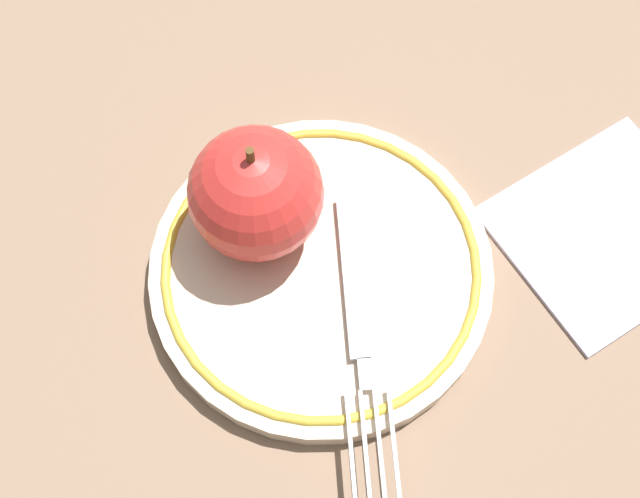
% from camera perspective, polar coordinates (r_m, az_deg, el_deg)
% --- Properties ---
extents(ground_plane, '(2.00, 2.00, 0.00)m').
position_cam_1_polar(ground_plane, '(0.56, 1.62, -1.33)').
color(ground_plane, '#886B55').
extents(plate, '(0.21, 0.21, 0.02)m').
position_cam_1_polar(plate, '(0.55, 0.00, -1.22)').
color(plate, beige).
rests_on(plate, ground_plane).
extents(apple_red_whole, '(0.08, 0.08, 0.09)m').
position_cam_1_polar(apple_red_whole, '(0.52, -4.13, 3.55)').
color(apple_red_whole, red).
rests_on(apple_red_whole, plate).
extents(fork, '(0.06, 0.19, 0.00)m').
position_cam_1_polar(fork, '(0.52, 2.69, -5.42)').
color(fork, silver).
rests_on(fork, plate).
extents(napkin_folded, '(0.16, 0.15, 0.01)m').
position_cam_1_polar(napkin_folded, '(0.59, 18.02, 1.18)').
color(napkin_folded, silver).
rests_on(napkin_folded, ground_plane).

